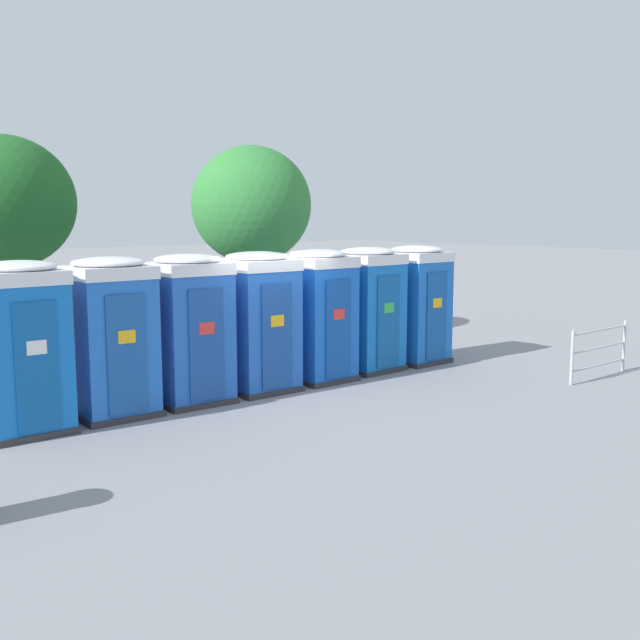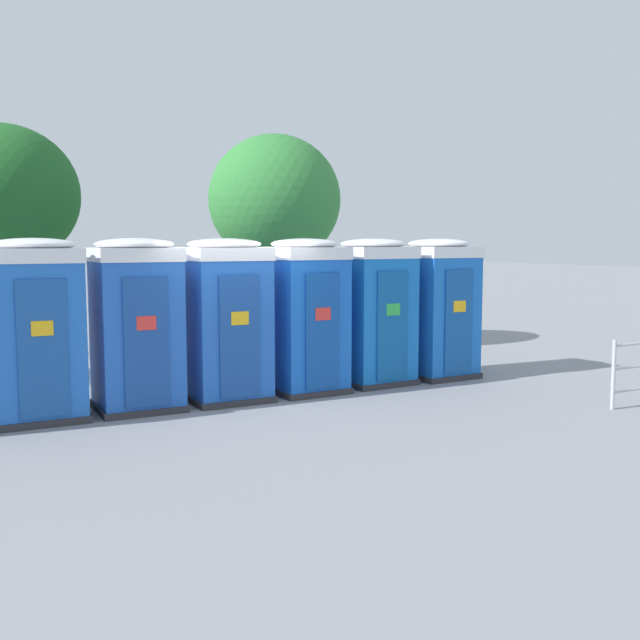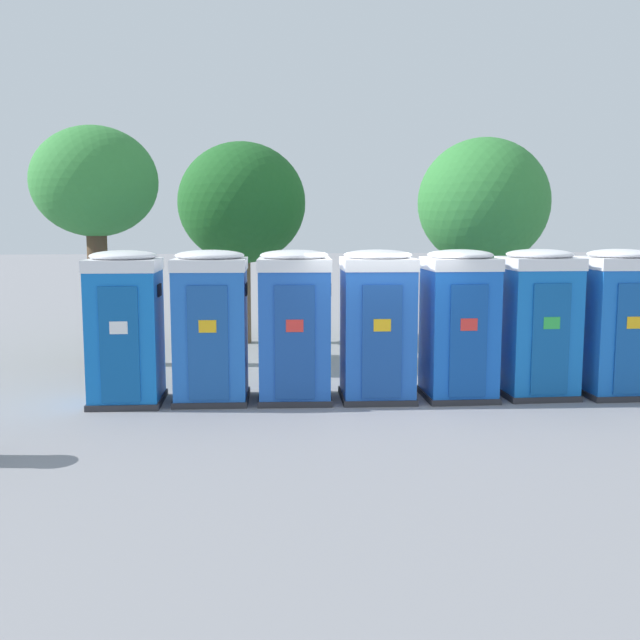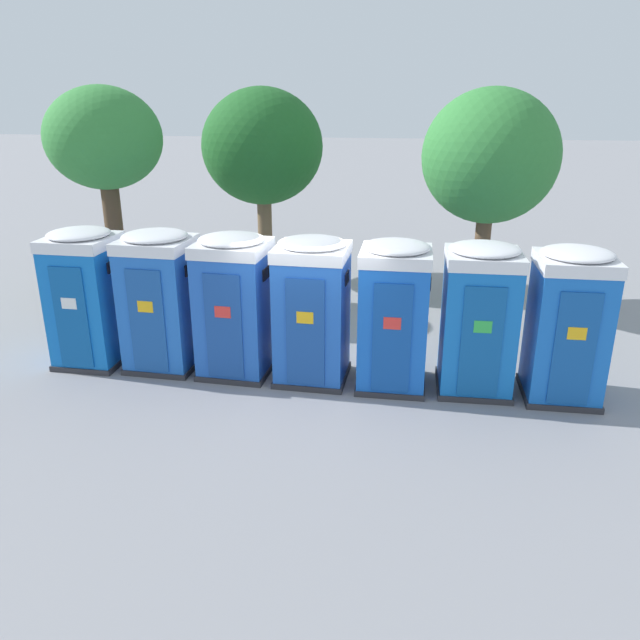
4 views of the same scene
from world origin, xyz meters
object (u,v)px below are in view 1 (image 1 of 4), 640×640
Objects in this scene: portapotty_1 at (111,336)px; portapotty_2 at (190,328)px; portapotty_5 at (368,309)px; portapotty_3 at (258,321)px; portapotty_4 at (318,315)px; street_tree_0 at (3,204)px; portapotty_6 at (416,304)px; street_tree_2 at (251,206)px; event_barrier at (599,349)px; portapotty_0 at (23,347)px.

portapotty_2 is (1.39, -0.07, 0.00)m from portapotty_1.
portapotty_5 is at bearing -1.61° from portapotty_1.
portapotty_3 is 1.00× the size of portapotty_4.
portapotty_1 is 6.49m from street_tree_0.
portapotty_3 is at bearing 178.66° from portapotty_6.
portapotty_3 is at bearing 179.76° from portapotty_5.
portapotty_2 is 0.52× the size of street_tree_2.
portapotty_1 is 2.79m from portapotty_3.
portapotty_6 reaches higher than event_barrier.
portapotty_0 and portapotty_5 have the same top height.
portapotty_6 is 1.23× the size of event_barrier.
portapotty_4 is 2.79m from portapotty_6.
portapotty_4 is 5.49m from street_tree_2.
event_barrier is at bearing -66.72° from portapotty_6.
portapotty_4 is at bearing -59.83° from street_tree_0.
portapotty_1 and portapotty_4 have the same top height.
street_tree_0 reaches higher than street_tree_2.
portapotty_0 is 1.23× the size of event_barrier.
portapotty_6 is at bearing -2.00° from portapotty_1.
portapotty_6 is 5.27m from street_tree_2.
portapotty_3 is (2.78, -0.15, -0.00)m from portapotty_1.
portapotty_1 is 5.57m from portapotty_5.
portapotty_1 is 9.26m from event_barrier.
portapotty_0 is 1.00× the size of portapotty_4.
portapotty_0 is at bearing 159.48° from event_barrier.
portapotty_2 is 0.52× the size of street_tree_0.
portapotty_1 is 4.18m from portapotty_4.
portapotty_5 is (6.97, -0.13, -0.00)m from portapotty_0.
street_tree_2 is (0.48, 4.65, 2.13)m from portapotty_5.
portapotty_5 is 1.23× the size of event_barrier.
portapotty_1 is 7.83m from street_tree_2.
portapotty_0 is 0.52× the size of street_tree_0.
portapotty_3 and portapotty_5 have the same top height.
portapotty_6 is (6.96, -0.24, 0.00)m from portapotty_1.
portapotty_4 is at bearing -111.82° from street_tree_2.
portapotty_1 and portapotty_5 have the same top height.
portapotty_2 is 6.86m from street_tree_2.
portapotty_1 is 1.39m from portapotty_2.
portapotty_6 is at bearing -1.50° from portapotty_0.
portapotty_4 and portapotty_6 have the same top height.
street_tree_0 is at bearing 163.77° from street_tree_2.
street_tree_0 is (-5.06, 6.26, 2.15)m from portapotty_5.
street_tree_0 reaches higher than portapotty_0.
event_barrier is at bearing -27.26° from portapotty_2.
portapotty_3 is 1.23× the size of event_barrier.
portapotty_2 is 1.39m from portapotty_3.
portapotty_3 and portapotty_4 have the same top height.
portapotty_5 is at bearing -1.09° from portapotty_0.
street_tree_2 reaches higher than portapotty_4.
portapotty_4 is at bearing -2.36° from portapotty_3.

